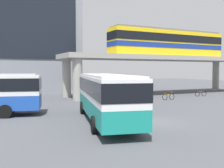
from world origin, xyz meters
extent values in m
plane|color=#47494F|center=(0.00, 10.00, 0.00)|extent=(120.00, 120.00, 0.00)
cube|color=gray|center=(-7.71, 29.81, 9.45)|extent=(22.97, 10.50, 18.90)
cube|color=black|center=(-7.71, 24.51, 10.40)|extent=(20.67, 0.10, 10.59)
cube|color=#9E9B93|center=(12.73, 16.06, 5.19)|extent=(29.18, 6.05, 0.60)
cylinder|color=#9E9B93|center=(-0.66, 13.84, 2.45)|extent=(1.10, 1.10, 4.89)
cylinder|color=#9E9B93|center=(-0.66, 18.28, 2.45)|extent=(1.10, 1.10, 4.89)
cylinder|color=#9E9B93|center=(26.12, 18.28, 2.45)|extent=(1.10, 1.10, 4.89)
cube|color=yellow|center=(13.93, 16.06, 7.29)|extent=(18.33, 2.90, 3.60)
cube|color=navy|center=(13.93, 16.06, 6.93)|extent=(18.39, 2.96, 0.70)
cube|color=black|center=(13.93, 16.06, 8.01)|extent=(18.39, 2.96, 1.10)
cube|color=slate|center=(13.93, 16.06, 9.21)|extent=(17.60, 2.61, 0.24)
cube|color=teal|center=(-2.77, 1.36, 1.05)|extent=(5.02, 11.28, 1.10)
cube|color=white|center=(-2.77, 1.36, 2.35)|extent=(5.02, 11.28, 1.50)
cube|color=black|center=(-2.77, 1.36, 2.43)|extent=(5.06, 11.33, 0.96)
cube|color=silver|center=(-2.77, 1.36, 3.16)|extent=(4.77, 10.72, 0.12)
cylinder|color=black|center=(-3.15, 5.07, 0.50)|extent=(0.51, 1.04, 1.00)
cylinder|color=black|center=(-0.72, 4.48, 0.50)|extent=(0.51, 1.04, 1.00)
cylinder|color=black|center=(-4.71, -1.34, 0.50)|extent=(0.51, 1.04, 1.00)
cylinder|color=black|center=(-2.28, -1.93, 0.50)|extent=(0.51, 1.04, 1.00)
cylinder|color=black|center=(-8.87, 5.70, 0.50)|extent=(1.04, 0.52, 1.00)
cylinder|color=black|center=(-8.24, 8.12, 0.50)|extent=(1.04, 0.52, 1.00)
torus|color=black|center=(9.78, 9.92, 0.34)|extent=(0.74, 0.08, 0.74)
torus|color=black|center=(8.73, 9.89, 0.34)|extent=(0.74, 0.08, 0.74)
cylinder|color=orange|center=(9.26, 9.91, 0.62)|extent=(1.05, 0.08, 0.05)
cylinder|color=orange|center=(8.73, 9.89, 0.64)|extent=(0.04, 0.04, 0.55)
cylinder|color=orange|center=(9.78, 9.92, 0.69)|extent=(0.04, 0.04, 0.65)
torus|color=black|center=(7.24, 12.18, 0.34)|extent=(0.74, 0.08, 0.74)
torus|color=black|center=(6.19, 12.20, 0.34)|extent=(0.74, 0.08, 0.74)
cylinder|color=#1E7F33|center=(6.71, 12.19, 0.62)|extent=(1.05, 0.07, 0.05)
cylinder|color=#1E7F33|center=(6.19, 12.20, 0.64)|extent=(0.04, 0.04, 0.55)
cylinder|color=#1E7F33|center=(7.24, 12.18, 0.69)|extent=(0.04, 0.04, 0.65)
torus|color=black|center=(16.28, 11.27, 0.34)|extent=(0.74, 0.15, 0.74)
torus|color=black|center=(15.24, 11.39, 0.34)|extent=(0.74, 0.15, 0.74)
cylinder|color=#996626|center=(15.76, 11.33, 0.62)|extent=(1.05, 0.18, 0.05)
cylinder|color=#996626|center=(15.24, 11.39, 0.64)|extent=(0.04, 0.04, 0.55)
cylinder|color=#996626|center=(16.28, 11.27, 0.69)|extent=(0.04, 0.04, 0.65)
camera|label=1|loc=(-9.99, -14.55, 3.55)|focal=41.48mm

